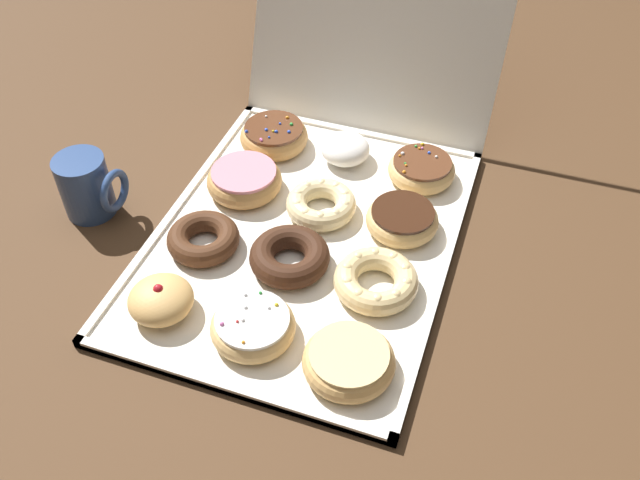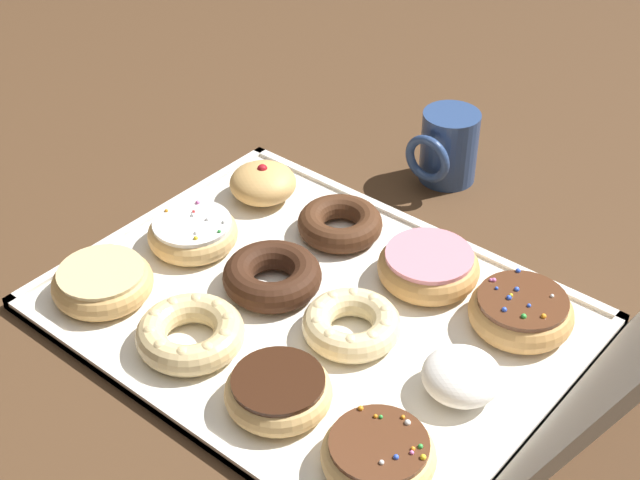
# 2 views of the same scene
# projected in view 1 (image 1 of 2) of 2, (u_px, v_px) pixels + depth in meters

# --- Properties ---
(ground_plane) EXTENTS (3.00, 3.00, 0.00)m
(ground_plane) POSITION_uv_depth(u_px,v_px,m) (305.00, 242.00, 1.03)
(ground_plane) COLOR #4C331E
(donut_box) EXTENTS (0.44, 0.57, 0.01)m
(donut_box) POSITION_uv_depth(u_px,v_px,m) (305.00, 239.00, 1.03)
(donut_box) COLOR silver
(donut_box) RESTS_ON ground
(jelly_filled_donut_0) EXTENTS (0.09, 0.09, 0.05)m
(jelly_filled_donut_0) POSITION_uv_depth(u_px,v_px,m) (161.00, 300.00, 0.91)
(jelly_filled_donut_0) COLOR tan
(jelly_filled_donut_0) RESTS_ON donut_box
(sprinkle_donut_1) EXTENTS (0.11, 0.11, 0.04)m
(sprinkle_donut_1) POSITION_uv_depth(u_px,v_px,m) (255.00, 327.00, 0.88)
(sprinkle_donut_1) COLOR #E5B770
(sprinkle_donut_1) RESTS_ON donut_box
(glazed_ring_donut_2) EXTENTS (0.12, 0.12, 0.04)m
(glazed_ring_donut_2) POSITION_uv_depth(u_px,v_px,m) (349.00, 361.00, 0.85)
(glazed_ring_donut_2) COLOR tan
(glazed_ring_donut_2) RESTS_ON donut_box
(chocolate_cake_ring_donut_3) EXTENTS (0.11, 0.11, 0.03)m
(chocolate_cake_ring_donut_3) POSITION_uv_depth(u_px,v_px,m) (203.00, 239.00, 1.00)
(chocolate_cake_ring_donut_3) COLOR #472816
(chocolate_cake_ring_donut_3) RESTS_ON donut_box
(chocolate_cake_ring_donut_4) EXTENTS (0.12, 0.12, 0.04)m
(chocolate_cake_ring_donut_4) POSITION_uv_depth(u_px,v_px,m) (290.00, 257.00, 0.97)
(chocolate_cake_ring_donut_4) COLOR #381E11
(chocolate_cake_ring_donut_4) RESTS_ON donut_box
(cruller_donut_5) EXTENTS (0.12, 0.12, 0.04)m
(cruller_donut_5) POSITION_uv_depth(u_px,v_px,m) (376.00, 280.00, 0.94)
(cruller_donut_5) COLOR #EACC8C
(cruller_donut_5) RESTS_ON donut_box
(pink_frosted_donut_6) EXTENTS (0.12, 0.12, 0.04)m
(pink_frosted_donut_6) POSITION_uv_depth(u_px,v_px,m) (244.00, 180.00, 1.09)
(pink_frosted_donut_6) COLOR tan
(pink_frosted_donut_6) RESTS_ON donut_box
(cruller_donut_7) EXTENTS (0.11, 0.11, 0.03)m
(cruller_donut_7) POSITION_uv_depth(u_px,v_px,m) (321.00, 204.00, 1.05)
(cruller_donut_7) COLOR beige
(cruller_donut_7) RESTS_ON donut_box
(chocolate_frosted_donut_8) EXTENTS (0.11, 0.11, 0.04)m
(chocolate_frosted_donut_8) POSITION_uv_depth(u_px,v_px,m) (402.00, 219.00, 1.03)
(chocolate_frosted_donut_8) COLOR #E5B770
(chocolate_frosted_donut_8) RESTS_ON donut_box
(sprinkle_donut_9) EXTENTS (0.12, 0.12, 0.04)m
(sprinkle_donut_9) POSITION_uv_depth(u_px,v_px,m) (274.00, 136.00, 1.17)
(sprinkle_donut_9) COLOR tan
(sprinkle_donut_9) RESTS_ON donut_box
(powdered_filled_donut_10) EXTENTS (0.08, 0.08, 0.04)m
(powdered_filled_donut_10) POSITION_uv_depth(u_px,v_px,m) (344.00, 149.00, 1.14)
(powdered_filled_donut_10) COLOR white
(powdered_filled_donut_10) RESTS_ON donut_box
(sprinkle_donut_11) EXTENTS (0.11, 0.11, 0.04)m
(sprinkle_donut_11) POSITION_uv_depth(u_px,v_px,m) (422.00, 169.00, 1.11)
(sprinkle_donut_11) COLOR #E5B770
(sprinkle_donut_11) RESTS_ON donut_box
(coffee_mug) EXTENTS (0.10, 0.08, 0.10)m
(coffee_mug) POSITION_uv_depth(u_px,v_px,m) (87.00, 185.00, 1.05)
(coffee_mug) COLOR navy
(coffee_mug) RESTS_ON ground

